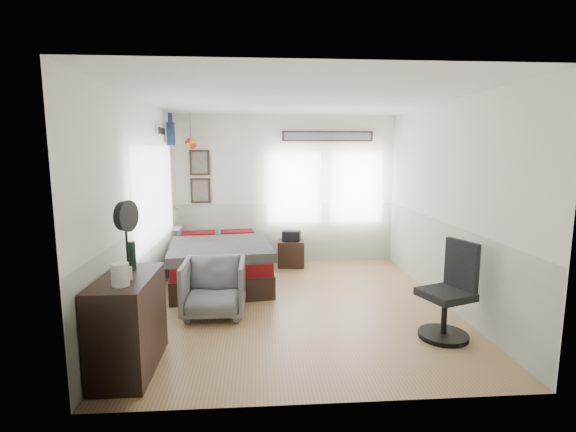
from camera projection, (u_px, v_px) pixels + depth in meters
name	position (u px, v px, depth m)	size (l,w,h in m)	color
ground_plane	(298.00, 305.00, 5.63)	(4.00, 4.50, 0.01)	#A7784E
room_shell	(291.00, 184.00, 5.56)	(4.02, 4.52, 2.71)	#EEE7CD
wall_decor	(223.00, 148.00, 7.16)	(3.55, 1.32, 1.44)	black
bed	(220.00, 262.00, 6.57)	(1.68, 2.21, 0.66)	black
dresser	(129.00, 323.00, 3.90)	(0.48, 1.00, 0.90)	black
armchair	(214.00, 287.00, 5.23)	(0.76, 0.78, 0.71)	slate
nightstand	(291.00, 254.00, 7.48)	(0.47, 0.37, 0.47)	black
task_chair	(449.00, 299.00, 4.58)	(0.61, 0.61, 1.08)	black
kettle	(120.00, 275.00, 3.57)	(0.17, 0.15, 0.20)	silver
bottle	(132.00, 256.00, 4.02)	(0.07, 0.07, 0.29)	black
stand_fan	(126.00, 217.00, 3.79)	(0.16, 0.28, 0.71)	black
black_bag	(291.00, 236.00, 7.43)	(0.31, 0.20, 0.18)	black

